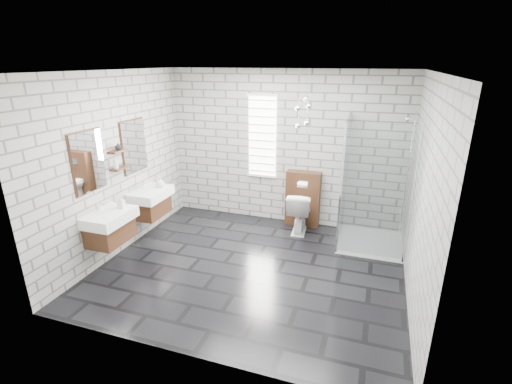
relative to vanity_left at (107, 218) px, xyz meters
The scene contains 20 objects.
floor 2.14m from the vanity_left, 17.12° to the left, with size 4.20×3.60×0.02m, color black.
ceiling 2.79m from the vanity_left, 17.12° to the left, with size 4.20×3.60×0.02m, color white.
wall_back 3.12m from the vanity_left, 51.50° to the left, with size 4.20×0.02×2.70m, color #A4A49E.
wall_front 2.34m from the vanity_left, 32.66° to the right, with size 4.20×0.02×2.70m, color #A4A49E.
wall_left 0.86m from the vanity_left, 109.05° to the left, with size 0.02×3.60×2.70m, color #A4A49E.
wall_right 4.10m from the vanity_left, ahead, with size 0.02×3.60×2.70m, color #A4A49E.
vanity_left is the anchor object (origin of this frame).
vanity_right 1.00m from the vanity_left, 90.00° to the left, with size 0.47×0.70×1.57m.
shelf_lower 0.79m from the vanity_left, 102.87° to the left, with size 0.14×0.30×0.03m, color #462715.
shelf_upper 0.99m from the vanity_left, 102.87° to the left, with size 0.14×0.30×0.03m, color #462715.
window 2.92m from the vanity_left, 57.54° to the left, with size 0.56×0.05×1.48m.
cistern_panel 3.25m from the vanity_left, 44.87° to the left, with size 0.60×0.20×1.00m, color #462715.
flush_plate 3.17m from the vanity_left, 43.52° to the left, with size 0.18×0.01×0.12m, color silver.
shower_enclosure 3.85m from the vanity_left, 27.45° to the left, with size 1.00×1.00×2.03m.
pendant_cluster 3.29m from the vanity_left, 40.11° to the left, with size 0.25×0.26×0.90m.
toilet 3.10m from the vanity_left, 41.56° to the left, with size 0.40×0.70×0.72m, color white.
soap_bottle_a 0.29m from the vanity_left, 59.95° to the left, with size 0.08×0.08×0.18m, color #B2B2B2.
soap_bottle_b 1.18m from the vanity_left, 83.42° to the left, with size 0.13×0.13×0.17m, color #B2B2B2.
soap_bottle_c 0.81m from the vanity_left, 104.09° to the left, with size 0.07×0.07×0.18m, color #B2B2B2.
vase 1.05m from the vanity_left, 101.55° to the left, with size 0.10×0.10×0.10m, color #B2B2B2.
Camera 1 is at (1.54, -4.41, 2.83)m, focal length 26.00 mm.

